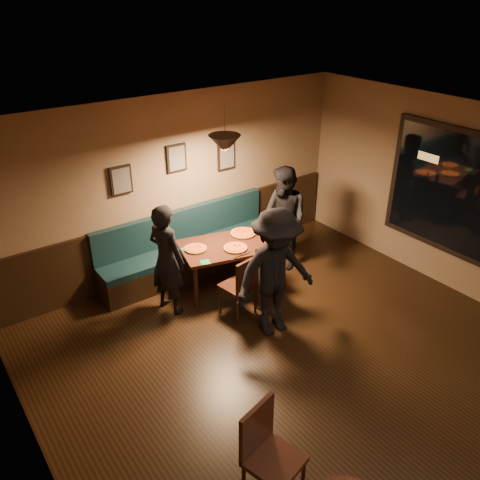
{
  "coord_description": "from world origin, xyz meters",
  "views": [
    {
      "loc": [
        -3.38,
        -2.82,
        4.19
      ],
      "look_at": [
        0.23,
        2.18,
        0.95
      ],
      "focal_mm": 37.02,
      "sensor_mm": 36.0,
      "label": 1
    }
  ],
  "objects_px": {
    "chair_near_left": "(238,285)",
    "diner_front": "(275,273)",
    "tabasco_bottle": "(257,232)",
    "soda_glass": "(270,236)",
    "dining_table": "(226,266)",
    "booth_bench": "(190,245)",
    "diner_right": "(284,218)",
    "diner_left": "(167,259)",
    "cafe_chair_far": "(275,459)",
    "chair_near_right": "(263,270)"
  },
  "relations": [
    {
      "from": "soda_glass",
      "to": "diner_front",
      "type": "bearing_deg",
      "value": -126.1
    },
    {
      "from": "chair_near_left",
      "to": "soda_glass",
      "type": "xyz_separation_m",
      "value": [
        0.88,
        0.39,
        0.33
      ]
    },
    {
      "from": "booth_bench",
      "to": "chair_near_right",
      "type": "xyz_separation_m",
      "value": [
        0.47,
        -1.26,
        -0.01
      ]
    },
    {
      "from": "diner_right",
      "to": "tabasco_bottle",
      "type": "distance_m",
      "value": 0.57
    },
    {
      "from": "diner_right",
      "to": "tabasco_bottle",
      "type": "bearing_deg",
      "value": -84.68
    },
    {
      "from": "diner_front",
      "to": "dining_table",
      "type": "bearing_deg",
      "value": 91.22
    },
    {
      "from": "chair_near_left",
      "to": "cafe_chair_far",
      "type": "bearing_deg",
      "value": -128.31
    },
    {
      "from": "diner_front",
      "to": "cafe_chair_far",
      "type": "xyz_separation_m",
      "value": [
        -1.56,
        -1.9,
        -0.39
      ]
    },
    {
      "from": "booth_bench",
      "to": "chair_near_right",
      "type": "relative_size",
      "value": 3.05
    },
    {
      "from": "chair_near_left",
      "to": "cafe_chair_far",
      "type": "distance_m",
      "value": 2.86
    },
    {
      "from": "diner_left",
      "to": "diner_front",
      "type": "distance_m",
      "value": 1.53
    },
    {
      "from": "soda_glass",
      "to": "tabasco_bottle",
      "type": "relative_size",
      "value": 1.16
    },
    {
      "from": "chair_near_left",
      "to": "diner_front",
      "type": "height_order",
      "value": "diner_front"
    },
    {
      "from": "chair_near_left",
      "to": "chair_near_right",
      "type": "xyz_separation_m",
      "value": [
        0.5,
        0.08,
        0.03
      ]
    },
    {
      "from": "soda_glass",
      "to": "diner_right",
      "type": "bearing_deg",
      "value": 28.71
    },
    {
      "from": "booth_bench",
      "to": "cafe_chair_far",
      "type": "height_order",
      "value": "cafe_chair_far"
    },
    {
      "from": "chair_near_right",
      "to": "tabasco_bottle",
      "type": "xyz_separation_m",
      "value": [
        0.31,
        0.56,
        0.29
      ]
    },
    {
      "from": "diner_front",
      "to": "tabasco_bottle",
      "type": "height_order",
      "value": "diner_front"
    },
    {
      "from": "soda_glass",
      "to": "dining_table",
      "type": "bearing_deg",
      "value": 156.41
    },
    {
      "from": "booth_bench",
      "to": "diner_left",
      "type": "xyz_separation_m",
      "value": [
        -0.76,
        -0.69,
        0.31
      ]
    },
    {
      "from": "chair_near_left",
      "to": "diner_left",
      "type": "distance_m",
      "value": 1.04
    },
    {
      "from": "dining_table",
      "to": "diner_right",
      "type": "height_order",
      "value": "diner_right"
    },
    {
      "from": "dining_table",
      "to": "diner_left",
      "type": "distance_m",
      "value": 1.09
    },
    {
      "from": "cafe_chair_far",
      "to": "tabasco_bottle",
      "type": "bearing_deg",
      "value": -139.71
    },
    {
      "from": "soda_glass",
      "to": "tabasco_bottle",
      "type": "bearing_deg",
      "value": 105.06
    },
    {
      "from": "diner_right",
      "to": "tabasco_bottle",
      "type": "relative_size",
      "value": 12.86
    },
    {
      "from": "chair_near_right",
      "to": "cafe_chair_far",
      "type": "height_order",
      "value": "cafe_chair_far"
    },
    {
      "from": "dining_table",
      "to": "diner_right",
      "type": "bearing_deg",
      "value": 14.65
    },
    {
      "from": "chair_near_right",
      "to": "tabasco_bottle",
      "type": "relative_size",
      "value": 7.52
    },
    {
      "from": "dining_table",
      "to": "cafe_chair_far",
      "type": "bearing_deg",
      "value": -103.24
    },
    {
      "from": "cafe_chair_far",
      "to": "soda_glass",
      "type": "bearing_deg",
      "value": -142.78
    },
    {
      "from": "booth_bench",
      "to": "diner_right",
      "type": "relative_size",
      "value": 1.78
    },
    {
      "from": "booth_bench",
      "to": "dining_table",
      "type": "xyz_separation_m",
      "value": [
        0.23,
        -0.67,
        -0.14
      ]
    },
    {
      "from": "chair_near_right",
      "to": "diner_front",
      "type": "height_order",
      "value": "diner_front"
    },
    {
      "from": "booth_bench",
      "to": "cafe_chair_far",
      "type": "relative_size",
      "value": 2.99
    },
    {
      "from": "chair_near_right",
      "to": "diner_right",
      "type": "height_order",
      "value": "diner_right"
    },
    {
      "from": "booth_bench",
      "to": "diner_left",
      "type": "bearing_deg",
      "value": -137.96
    },
    {
      "from": "chair_near_left",
      "to": "tabasco_bottle",
      "type": "distance_m",
      "value": 1.09
    },
    {
      "from": "dining_table",
      "to": "chair_near_left",
      "type": "relative_size",
      "value": 1.44
    },
    {
      "from": "diner_right",
      "to": "soda_glass",
      "type": "bearing_deg",
      "value": -58.49
    },
    {
      "from": "dining_table",
      "to": "soda_glass",
      "type": "xyz_separation_m",
      "value": [
        0.62,
        -0.27,
        0.43
      ]
    },
    {
      "from": "chair_near_right",
      "to": "booth_bench",
      "type": "bearing_deg",
      "value": 122.32
    },
    {
      "from": "dining_table",
      "to": "tabasco_bottle",
      "type": "height_order",
      "value": "tabasco_bottle"
    },
    {
      "from": "dining_table",
      "to": "diner_left",
      "type": "bearing_deg",
      "value": -164.84
    },
    {
      "from": "tabasco_bottle",
      "to": "cafe_chair_far",
      "type": "relative_size",
      "value": 0.13
    },
    {
      "from": "booth_bench",
      "to": "diner_front",
      "type": "distance_m",
      "value": 1.97
    },
    {
      "from": "chair_near_right",
      "to": "cafe_chair_far",
      "type": "distance_m",
      "value": 3.2
    },
    {
      "from": "booth_bench",
      "to": "soda_glass",
      "type": "height_order",
      "value": "booth_bench"
    },
    {
      "from": "diner_front",
      "to": "tabasco_bottle",
      "type": "xyz_separation_m",
      "value": [
        0.65,
        1.23,
        -0.1
      ]
    },
    {
      "from": "tabasco_bottle",
      "to": "soda_glass",
      "type": "bearing_deg",
      "value": -74.94
    }
  ]
}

